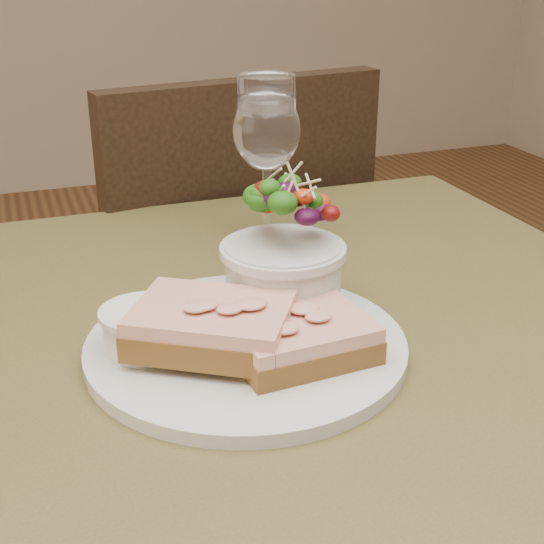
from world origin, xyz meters
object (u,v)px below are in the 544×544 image
object	(u,v)px
sandwich_front	(301,338)
ramekin	(144,327)
chair_far	(208,399)
cafe_table	(271,439)
wine_glass	(267,135)
sandwich_back	(212,325)
dinner_plate	(246,346)
salad_bowl	(283,247)

from	to	relation	value
sandwich_front	ramekin	distance (m)	0.13
chair_far	sandwich_front	world-z (taller)	chair_far
cafe_table	wine_glass	world-z (taller)	wine_glass
sandwich_front	cafe_table	bearing A→B (deg)	95.77
chair_far	sandwich_back	size ratio (longest dim) A/B	5.76
dinner_plate	sandwich_back	bearing A→B (deg)	-161.99
chair_far	wine_glass	world-z (taller)	wine_glass
wine_glass	dinner_plate	bearing A→B (deg)	-113.31
chair_far	sandwich_back	xyz separation A→B (m)	(-0.15, -0.63, 0.49)
dinner_plate	cafe_table	bearing A→B (deg)	16.16
ramekin	wine_glass	world-z (taller)	wine_glass
sandwich_front	salad_bowl	world-z (taller)	salad_bowl
dinner_plate	sandwich_front	size ratio (longest dim) A/B	2.33
sandwich_front	wine_glass	size ratio (longest dim) A/B	0.67
chair_far	ramekin	bearing A→B (deg)	62.54
cafe_table	sandwich_front	world-z (taller)	sandwich_front
salad_bowl	chair_far	bearing A→B (deg)	83.13
sandwich_front	ramekin	bearing A→B (deg)	150.74
salad_bowl	wine_glass	bearing A→B (deg)	74.58
chair_far	dinner_plate	world-z (taller)	chair_far
dinner_plate	chair_far	bearing A→B (deg)	79.01
sandwich_back	ramekin	distance (m)	0.06
sandwich_back	wine_glass	distance (m)	0.30
chair_far	salad_bowl	xyz separation A→B (m)	(-0.07, -0.57, 0.53)
sandwich_front	sandwich_back	world-z (taller)	sandwich_back
ramekin	salad_bowl	distance (m)	0.14
sandwich_front	dinner_plate	bearing A→B (deg)	126.13
chair_far	wine_glass	bearing A→B (deg)	78.89
salad_bowl	ramekin	bearing A→B (deg)	-165.68
ramekin	wine_glass	size ratio (longest dim) A/B	0.38
wine_glass	sandwich_front	bearing A→B (deg)	-104.12
cafe_table	chair_far	size ratio (longest dim) A/B	0.89
salad_bowl	wine_glass	world-z (taller)	wine_glass
chair_far	ramekin	size ratio (longest dim) A/B	13.49
sandwich_front	sandwich_back	xyz separation A→B (m)	(-0.07, 0.03, 0.01)
cafe_table	salad_bowl	xyz separation A→B (m)	(0.03, 0.04, 0.17)
dinner_plate	sandwich_front	distance (m)	0.06
chair_far	sandwich_front	size ratio (longest dim) A/B	7.70
sandwich_back	dinner_plate	bearing A→B (deg)	50.21
cafe_table	ramekin	size ratio (longest dim) A/B	11.99
cafe_table	ramekin	world-z (taller)	ramekin
chair_far	wine_glass	distance (m)	0.69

